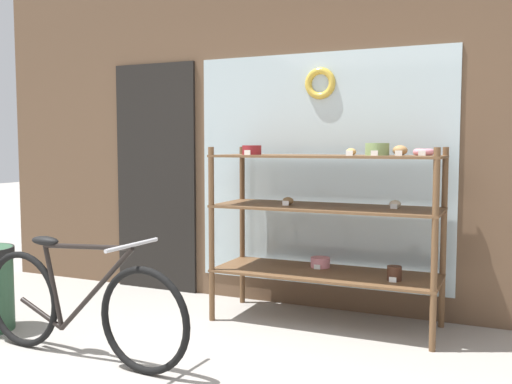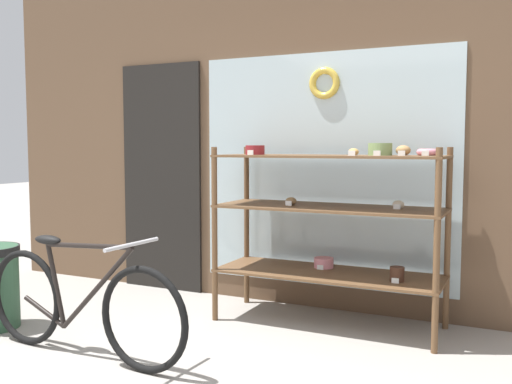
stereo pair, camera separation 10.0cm
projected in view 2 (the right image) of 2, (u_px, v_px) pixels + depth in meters
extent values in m
cube|color=brown|center=(304.00, 123.00, 4.74)|extent=(6.24, 0.08, 3.07)
cube|color=silver|center=(324.00, 170.00, 4.65)|extent=(2.15, 0.02, 1.90)
cube|color=black|center=(162.00, 178.00, 5.33)|extent=(0.84, 0.03, 2.10)
torus|color=gold|center=(324.00, 83.00, 4.57)|extent=(0.26, 0.06, 0.26)
cylinder|color=brown|center=(215.00, 234.00, 4.37)|extent=(0.04, 0.04, 1.34)
cylinder|color=brown|center=(437.00, 252.00, 3.66)|extent=(0.04, 0.04, 1.34)
cylinder|color=brown|center=(247.00, 225.00, 4.86)|extent=(0.04, 0.04, 1.34)
cylinder|color=brown|center=(448.00, 239.00, 4.16)|extent=(0.04, 0.04, 1.34)
cube|color=brown|center=(328.00, 273.00, 4.28)|extent=(1.69, 0.59, 0.02)
cube|color=brown|center=(329.00, 208.00, 4.24)|extent=(1.69, 0.59, 0.02)
cube|color=brown|center=(329.00, 156.00, 4.21)|extent=(1.69, 0.59, 0.02)
torus|color=pink|center=(427.00, 152.00, 4.04)|extent=(0.15, 0.15, 0.05)
cube|color=white|center=(425.00, 153.00, 3.97)|extent=(0.05, 0.00, 0.04)
cylinder|color=#422619|center=(397.00, 274.00, 3.99)|extent=(0.10, 0.10, 0.10)
cube|color=white|center=(395.00, 281.00, 3.94)|extent=(0.05, 0.00, 0.04)
ellipsoid|color=#AD7F4C|center=(403.00, 150.00, 3.99)|extent=(0.10, 0.09, 0.07)
cube|color=white|center=(401.00, 153.00, 3.94)|extent=(0.05, 0.00, 0.04)
cylinder|color=pink|center=(324.00, 263.00, 4.45)|extent=(0.15, 0.15, 0.08)
cube|color=white|center=(320.00, 267.00, 4.37)|extent=(0.05, 0.00, 0.04)
ellipsoid|color=tan|center=(354.00, 152.00, 3.99)|extent=(0.07, 0.06, 0.05)
cube|color=white|center=(352.00, 153.00, 3.95)|extent=(0.05, 0.00, 0.04)
ellipsoid|color=beige|center=(398.00, 205.00, 4.10)|extent=(0.08, 0.07, 0.06)
cube|color=white|center=(397.00, 207.00, 4.05)|extent=(0.05, 0.00, 0.04)
cylinder|color=maroon|center=(255.00, 150.00, 4.39)|extent=(0.15, 0.15, 0.07)
cube|color=white|center=(250.00, 152.00, 4.32)|extent=(0.05, 0.00, 0.04)
ellipsoid|color=brown|center=(291.00, 201.00, 4.34)|extent=(0.09, 0.07, 0.06)
cube|color=white|center=(289.00, 203.00, 4.30)|extent=(0.05, 0.00, 0.04)
cylinder|color=#7A995B|center=(380.00, 149.00, 4.04)|extent=(0.17, 0.17, 0.09)
cube|color=white|center=(377.00, 153.00, 3.96)|extent=(0.05, 0.00, 0.04)
torus|color=black|center=(26.00, 297.00, 3.86)|extent=(0.65, 0.08, 0.65)
torus|color=black|center=(144.00, 320.00, 3.37)|extent=(0.65, 0.08, 0.65)
cylinder|color=black|center=(97.00, 289.00, 3.53)|extent=(0.61, 0.07, 0.59)
cylinder|color=black|center=(88.00, 246.00, 3.54)|extent=(0.72, 0.07, 0.07)
cylinder|color=black|center=(56.00, 285.00, 3.71)|extent=(0.16, 0.04, 0.54)
cylinder|color=black|center=(45.00, 312.00, 3.78)|extent=(0.37, 0.05, 0.18)
ellipsoid|color=black|center=(48.00, 240.00, 3.72)|extent=(0.22, 0.10, 0.06)
cylinder|color=#B2B2B7|center=(132.00, 244.00, 3.37)|extent=(0.05, 0.46, 0.02)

